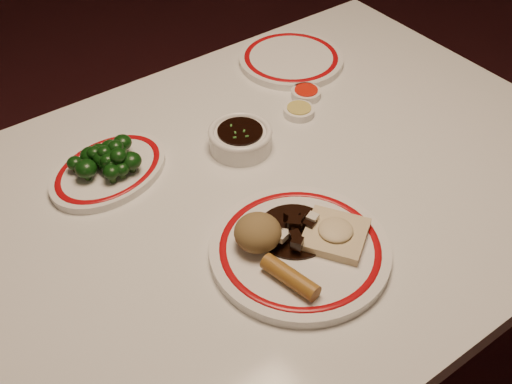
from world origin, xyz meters
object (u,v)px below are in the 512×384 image
object	(u,v)px
dining_table	(282,212)
fried_wonton	(335,233)
broccoli_pile	(108,158)
rice_mound	(258,233)
soy_bowl	(240,139)
main_plate	(300,250)
stirfry_heap	(293,229)
spring_roll	(290,277)
broccoli_plate	(109,170)

from	to	relation	value
dining_table	fried_wonton	world-z (taller)	fried_wonton
dining_table	broccoli_pile	distance (m)	0.35
rice_mound	soy_bowl	size ratio (longest dim) A/B	0.63
dining_table	main_plate	bearing A→B (deg)	-120.27
dining_table	fried_wonton	distance (m)	0.22
stirfry_heap	broccoli_pile	bearing A→B (deg)	116.32
rice_mound	broccoli_pile	xyz separation A→B (m)	(-0.10, 0.32, -0.01)
rice_mound	broccoli_pile	size ratio (longest dim) A/B	0.61
dining_table	broccoli_pile	bearing A→B (deg)	141.85
rice_mound	fried_wonton	world-z (taller)	rice_mound
fried_wonton	soy_bowl	bearing A→B (deg)	85.28
spring_roll	fried_wonton	size ratio (longest dim) A/B	0.73
spring_roll	fried_wonton	world-z (taller)	same
main_plate	spring_roll	size ratio (longest dim) A/B	3.07
spring_roll	broccoli_pile	distance (m)	0.42
stirfry_heap	main_plate	bearing A→B (deg)	-106.61
dining_table	spring_roll	size ratio (longest dim) A/B	12.04
broccoli_pile	soy_bowl	bearing A→B (deg)	-18.48
dining_table	stirfry_heap	size ratio (longest dim) A/B	9.57
spring_roll	rice_mound	bearing A→B (deg)	73.57
dining_table	main_plate	xyz separation A→B (m)	(-0.10, -0.17, 0.10)
main_plate	fried_wonton	size ratio (longest dim) A/B	2.25
broccoli_plate	soy_bowl	size ratio (longest dim) A/B	2.30
main_plate	broccoli_plate	world-z (taller)	main_plate
rice_mound	broccoli_plate	bearing A→B (deg)	108.48
stirfry_heap	broccoli_pile	distance (m)	0.37
rice_mound	broccoli_plate	distance (m)	0.34
spring_roll	soy_bowl	distance (m)	0.36
spring_roll	soy_bowl	bearing A→B (deg)	55.10
fried_wonton	broccoli_pile	distance (m)	0.44
broccoli_pile	broccoli_plate	bearing A→B (deg)	160.60
dining_table	stirfry_heap	distance (m)	0.20
stirfry_heap	fried_wonton	bearing A→B (deg)	-45.50
dining_table	rice_mound	distance (m)	0.24
main_plate	broccoli_pile	bearing A→B (deg)	113.03
stirfry_heap	spring_roll	bearing A→B (deg)	-130.87
dining_table	stirfry_heap	bearing A→B (deg)	-123.08
spring_roll	fried_wonton	bearing A→B (deg)	2.45
stirfry_heap	broccoli_pile	size ratio (longest dim) A/B	0.99
main_plate	rice_mound	world-z (taller)	rice_mound
rice_mound	fried_wonton	size ratio (longest dim) A/B	0.57
rice_mound	broccoli_pile	world-z (taller)	rice_mound
stirfry_heap	dining_table	bearing A→B (deg)	56.92
dining_table	soy_bowl	distance (m)	0.16
spring_roll	stirfry_heap	distance (m)	0.11
dining_table	broccoli_plate	bearing A→B (deg)	142.06
broccoli_pile	dining_table	bearing A→B (deg)	-38.15
broccoli_pile	soy_bowl	size ratio (longest dim) A/B	1.05
spring_roll	dining_table	bearing A→B (deg)	42.21
main_plate	soy_bowl	world-z (taller)	soy_bowl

